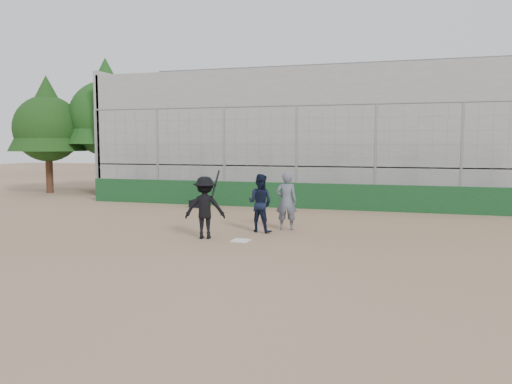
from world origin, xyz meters
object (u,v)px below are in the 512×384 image
(batter_at_plate, at_px, (205,207))
(catcher_crouched, at_px, (260,213))
(umpire, at_px, (286,204))
(equipment_bag, at_px, (198,204))

(batter_at_plate, bearing_deg, catcher_crouched, 48.75)
(batter_at_plate, relative_size, umpire, 1.19)
(batter_at_plate, distance_m, equipment_bag, 6.58)
(catcher_crouched, xyz_separation_m, umpire, (0.63, 0.57, 0.20))
(umpire, relative_size, equipment_bag, 2.14)
(catcher_crouched, height_order, umpire, umpire)
(umpire, bearing_deg, batter_at_plate, 32.84)
(batter_at_plate, bearing_deg, umpire, 46.62)
(umpire, bearing_deg, equipment_bag, -55.57)
(batter_at_plate, bearing_deg, equipment_bag, 114.82)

